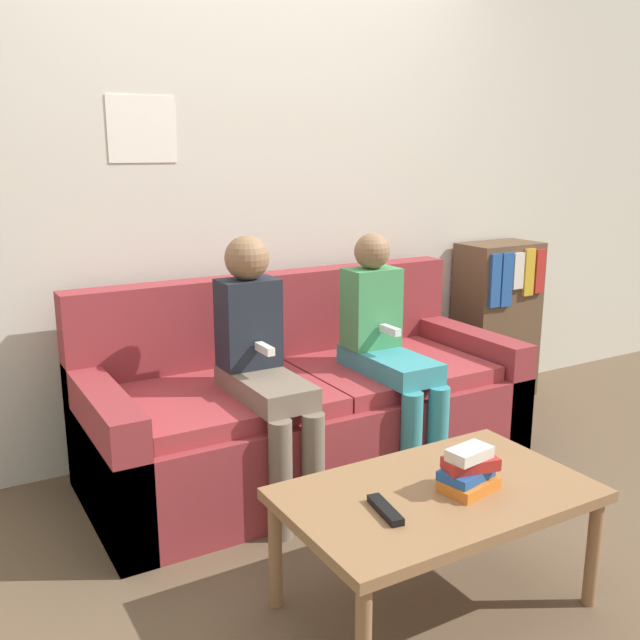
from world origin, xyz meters
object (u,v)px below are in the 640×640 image
object	(u,v)px
couch	(304,409)
coffee_table	(436,502)
bookshelf	(496,320)
person_left	(262,359)
tv_remote	(385,510)
person_right	(387,345)

from	to	relation	value
couch	coffee_table	bearing A→B (deg)	-97.02
couch	bookshelf	bearing A→B (deg)	12.05
person_left	tv_remote	xyz separation A→B (m)	(-0.06, -0.94, -0.20)
couch	bookshelf	size ratio (longest dim) A/B	2.13
coffee_table	tv_remote	size ratio (longest dim) A/B	5.51
couch	person_left	distance (m)	0.49
couch	person_left	world-z (taller)	person_left
coffee_table	tv_remote	bearing A→B (deg)	-170.10
couch	tv_remote	xyz separation A→B (m)	(-0.36, -1.14, 0.13)
person_right	coffee_table	bearing A→B (deg)	-116.33
person_left	person_right	bearing A→B (deg)	-0.68
person_right	tv_remote	distance (m)	1.17
tv_remote	bookshelf	xyz separation A→B (m)	(1.82, 1.45, 0.05)
couch	person_right	xyz separation A→B (m)	(0.31, -0.20, 0.31)
couch	coffee_table	size ratio (longest dim) A/B	2.03
couch	coffee_table	xyz separation A→B (m)	(-0.14, -1.10, 0.08)
couch	bookshelf	world-z (taller)	bookshelf
person_right	tv_remote	bearing A→B (deg)	-125.54
tv_remote	bookshelf	size ratio (longest dim) A/B	0.19
bookshelf	person_left	bearing A→B (deg)	-163.94
coffee_table	person_left	size ratio (longest dim) A/B	0.87
bookshelf	couch	bearing A→B (deg)	-167.95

